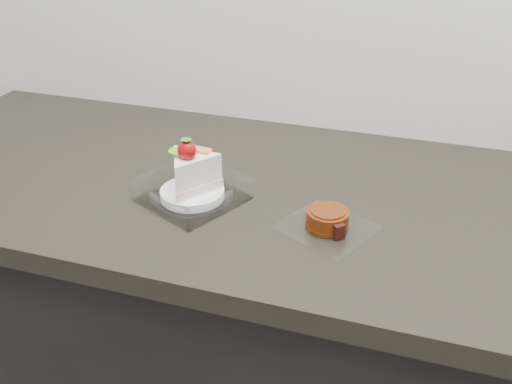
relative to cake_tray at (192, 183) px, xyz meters
name	(u,v)px	position (x,y,z in m)	size (l,w,h in m)	color
counter	(355,382)	(0.32, 0.09, -0.48)	(2.04, 0.64, 0.90)	black
cake_tray	(192,183)	(0.00, 0.00, 0.00)	(0.21, 0.21, 0.12)	white
mooncake_wrap	(328,221)	(0.25, -0.02, -0.02)	(0.18, 0.18, 0.03)	white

